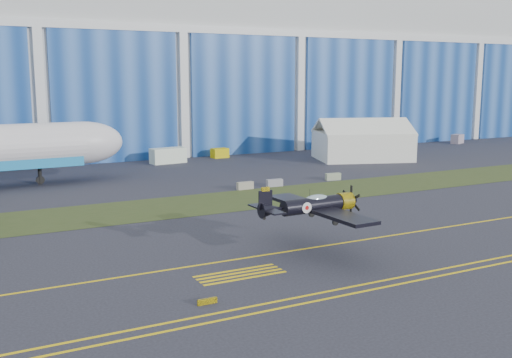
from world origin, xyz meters
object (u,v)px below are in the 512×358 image
tent (362,139)px  tug (220,153)px  shipping_container (168,156)px  warbird (313,205)px

tent → tug: bearing=166.6°
tent → shipping_container: (-29.04, 10.17, -2.17)m
tent → tug: tent is taller
warbird → tent: 53.66m
shipping_container → tug: bearing=5.2°
shipping_container → warbird: bearing=-104.5°
warbird → shipping_container: (6.44, 50.43, -2.48)m
warbird → tent: (35.48, 40.26, -0.31)m
shipping_container → tug: (9.59, 2.11, -0.39)m
warbird → tug: (16.03, 52.54, -2.87)m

